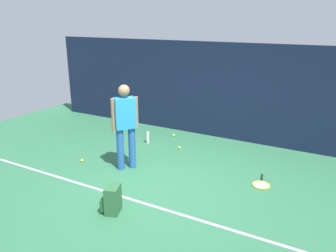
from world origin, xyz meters
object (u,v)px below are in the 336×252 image
tennis_ball_mid_court (180,148)px  water_bottle (148,137)px  backpack (112,200)px  tennis_player (125,122)px  tennis_racket (261,184)px  tennis_ball_near_player (82,160)px  tennis_ball_by_fence (174,135)px

tennis_ball_mid_court → water_bottle: size_ratio=0.24×
backpack → water_bottle: backpack is taller
tennis_player → tennis_ball_mid_court: bearing=-158.2°
tennis_player → tennis_racket: 2.79m
tennis_ball_near_player → water_bottle: 1.75m
tennis_ball_by_fence → backpack: bearing=-76.6°
backpack → tennis_ball_by_fence: bearing=172.7°
tennis_ball_by_fence → tennis_ball_mid_court: size_ratio=1.00×
tennis_racket → backpack: size_ratio=1.44×
tennis_player → backpack: tennis_player is taller
tennis_ball_by_fence → tennis_ball_mid_court: (0.53, -0.70, 0.00)m
tennis_racket → tennis_ball_mid_court: tennis_ball_mid_court is taller
tennis_ball_mid_court → backpack: bearing=-83.7°
tennis_ball_mid_court → water_bottle: 0.86m
tennis_ball_by_fence → tennis_ball_mid_court: same height
tennis_ball_near_player → tennis_ball_by_fence: 2.54m
tennis_ball_mid_court → tennis_ball_near_player: bearing=-131.1°
tennis_ball_near_player → tennis_ball_mid_court: size_ratio=1.00×
tennis_player → backpack: (0.76, -1.43, -0.76)m
tennis_player → tennis_ball_mid_court: (0.44, 1.44, -0.93)m
backpack → tennis_ball_by_fence: (-0.85, 3.58, -0.18)m
tennis_racket → tennis_ball_by_fence: tennis_ball_by_fence is taller
backpack → tennis_ball_near_player: size_ratio=6.67×
tennis_player → tennis_racket: (2.55, 0.60, -0.95)m
tennis_player → tennis_ball_mid_court: tennis_player is taller
tennis_player → tennis_ball_by_fence: size_ratio=25.76×
tennis_ball_near_player → tennis_ball_mid_court: 2.20m
tennis_ball_mid_court → tennis_racket: bearing=-21.8°
backpack → tennis_ball_by_fence: 3.68m
backpack → tennis_ball_by_fence: size_ratio=6.67×
tennis_ball_by_fence → water_bottle: (-0.32, -0.73, 0.11)m
tennis_player → tennis_ball_near_player: 1.39m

